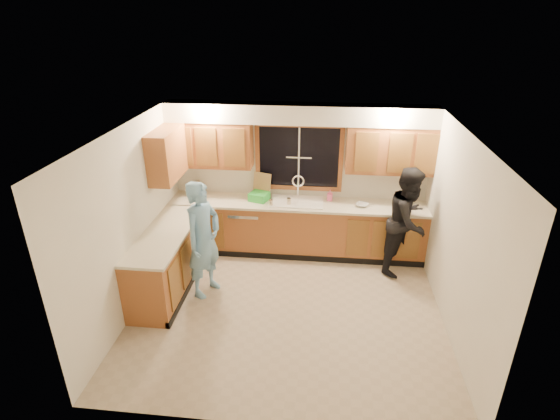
# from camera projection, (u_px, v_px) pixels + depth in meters

# --- Properties ---
(floor) EXTENTS (4.20, 4.20, 0.00)m
(floor) POSITION_uv_depth(u_px,v_px,m) (288.00, 308.00, 6.10)
(floor) COLOR #B6A48C
(floor) RESTS_ON ground
(ceiling) EXTENTS (4.20, 4.20, 0.00)m
(ceiling) POSITION_uv_depth(u_px,v_px,m) (289.00, 133.00, 5.05)
(ceiling) COLOR white
(wall_back) EXTENTS (4.20, 0.00, 4.20)m
(wall_back) POSITION_uv_depth(u_px,v_px,m) (299.00, 177.00, 7.29)
(wall_back) COLOR silver
(wall_back) RESTS_ON ground
(wall_left) EXTENTS (0.00, 3.80, 3.80)m
(wall_left) POSITION_uv_depth(u_px,v_px,m) (131.00, 221.00, 5.78)
(wall_left) COLOR silver
(wall_left) RESTS_ON ground
(wall_right) EXTENTS (0.00, 3.80, 3.80)m
(wall_right) POSITION_uv_depth(u_px,v_px,m) (458.00, 237.00, 5.37)
(wall_right) COLOR silver
(wall_right) RESTS_ON ground
(base_cabinets_back) EXTENTS (4.20, 0.60, 0.88)m
(base_cabinets_back) POSITION_uv_depth(u_px,v_px,m) (296.00, 228.00, 7.36)
(base_cabinets_back) COLOR #A25C2F
(base_cabinets_back) RESTS_ON ground
(base_cabinets_left) EXTENTS (0.60, 1.90, 0.88)m
(base_cabinets_left) POSITION_uv_depth(u_px,v_px,m) (168.00, 261.00, 6.41)
(base_cabinets_left) COLOR #A25C2F
(base_cabinets_left) RESTS_ON ground
(countertop_back) EXTENTS (4.20, 0.63, 0.04)m
(countertop_back) POSITION_uv_depth(u_px,v_px,m) (297.00, 204.00, 7.15)
(countertop_back) COLOR beige
(countertop_back) RESTS_ON base_cabinets_back
(countertop_left) EXTENTS (0.63, 1.90, 0.04)m
(countertop_left) POSITION_uv_depth(u_px,v_px,m) (166.00, 233.00, 6.21)
(countertop_left) COLOR beige
(countertop_left) RESTS_ON base_cabinets_left
(upper_cabinets_left) EXTENTS (1.35, 0.33, 0.75)m
(upper_cabinets_left) POSITION_uv_depth(u_px,v_px,m) (210.00, 144.00, 7.04)
(upper_cabinets_left) COLOR #A25C2F
(upper_cabinets_left) RESTS_ON wall_back
(upper_cabinets_right) EXTENTS (1.35, 0.33, 0.75)m
(upper_cabinets_right) POSITION_uv_depth(u_px,v_px,m) (390.00, 150.00, 6.76)
(upper_cabinets_right) COLOR #A25C2F
(upper_cabinets_right) RESTS_ON wall_back
(upper_cabinets_return) EXTENTS (0.33, 0.90, 0.75)m
(upper_cabinets_return) POSITION_uv_depth(u_px,v_px,m) (167.00, 154.00, 6.53)
(upper_cabinets_return) COLOR #A25C2F
(upper_cabinets_return) RESTS_ON wall_left
(soffit) EXTENTS (4.20, 0.35, 0.30)m
(soffit) POSITION_uv_depth(u_px,v_px,m) (299.00, 114.00, 6.67)
(soffit) COLOR silver
(soffit) RESTS_ON wall_back
(window_frame) EXTENTS (1.44, 0.03, 1.14)m
(window_frame) POSITION_uv_depth(u_px,v_px,m) (299.00, 157.00, 7.13)
(window_frame) COLOR black
(window_frame) RESTS_ON wall_back
(sink) EXTENTS (0.86, 0.52, 0.57)m
(sink) POSITION_uv_depth(u_px,v_px,m) (297.00, 205.00, 7.18)
(sink) COLOR white
(sink) RESTS_ON countertop_back
(dishwasher) EXTENTS (0.60, 0.56, 0.82)m
(dishwasher) POSITION_uv_depth(u_px,v_px,m) (247.00, 228.00, 7.45)
(dishwasher) COLOR white
(dishwasher) RESTS_ON floor
(stove) EXTENTS (0.58, 0.75, 0.90)m
(stove) POSITION_uv_depth(u_px,v_px,m) (154.00, 282.00, 5.89)
(stove) COLOR white
(stove) RESTS_ON floor
(man) EXTENTS (0.64, 0.74, 1.73)m
(man) POSITION_uv_depth(u_px,v_px,m) (203.00, 240.00, 6.12)
(man) COLOR #70A9D5
(man) RESTS_ON floor
(woman) EXTENTS (0.99, 1.05, 1.71)m
(woman) POSITION_uv_depth(u_px,v_px,m) (408.00, 221.00, 6.67)
(woman) COLOR black
(woman) RESTS_ON floor
(knife_block) EXTENTS (0.15, 0.14, 0.23)m
(knife_block) POSITION_uv_depth(u_px,v_px,m) (197.00, 189.00, 7.40)
(knife_block) COLOR brown
(knife_block) RESTS_ON countertop_back
(cutting_board) EXTENTS (0.33, 0.21, 0.41)m
(cutting_board) POSITION_uv_depth(u_px,v_px,m) (262.00, 185.00, 7.29)
(cutting_board) COLOR tan
(cutting_board) RESTS_ON countertop_back
(dish_crate) EXTENTS (0.35, 0.34, 0.13)m
(dish_crate) POSITION_uv_depth(u_px,v_px,m) (259.00, 196.00, 7.22)
(dish_crate) COLOR green
(dish_crate) RESTS_ON countertop_back
(soap_bottle) EXTENTS (0.09, 0.09, 0.18)m
(soap_bottle) POSITION_uv_depth(u_px,v_px,m) (330.00, 195.00, 7.20)
(soap_bottle) COLOR #F65D98
(soap_bottle) RESTS_ON countertop_back
(bowl) EXTENTS (0.25, 0.25, 0.05)m
(bowl) POSITION_uv_depth(u_px,v_px,m) (362.00, 205.00, 7.01)
(bowl) COLOR silver
(bowl) RESTS_ON countertop_back
(can_left) EXTENTS (0.07, 0.07, 0.11)m
(can_left) POSITION_uv_depth(u_px,v_px,m) (271.00, 203.00, 6.99)
(can_left) COLOR #BCAB90
(can_left) RESTS_ON countertop_back
(can_right) EXTENTS (0.08, 0.08, 0.13)m
(can_right) POSITION_uv_depth(u_px,v_px,m) (289.00, 202.00, 7.03)
(can_right) COLOR #BCAB90
(can_right) RESTS_ON countertop_back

